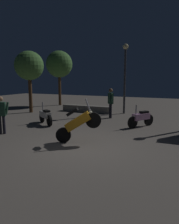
{
  "coord_description": "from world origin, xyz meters",
  "views": [
    {
      "loc": [
        2.92,
        -6.23,
        2.32
      ],
      "look_at": [
        -0.45,
        1.29,
        1.0
      ],
      "focal_mm": 33.5,
      "sensor_mm": 36.0,
      "label": 1
    }
  ],
  "objects_px": {
    "streetlamp_near": "(125,69)",
    "person_rider_beside": "(111,100)",
    "motorcycle_white_parked_left": "(45,116)",
    "motorcycle_pink_parked_right": "(141,118)",
    "person_bystander_far": "(1,112)",
    "motorcycle_orange_foreground": "(78,123)"
  },
  "relations": [
    {
      "from": "motorcycle_white_parked_left",
      "to": "person_rider_beside",
      "type": "xyz_separation_m",
      "value": [
        2.49,
        3.02,
        0.62
      ]
    },
    {
      "from": "person_rider_beside",
      "to": "motorcycle_pink_parked_right",
      "type": "bearing_deg",
      "value": -73.44
    },
    {
      "from": "person_bystander_far",
      "to": "motorcycle_white_parked_left",
      "type": "bearing_deg",
      "value": 133.11
    },
    {
      "from": "person_rider_beside",
      "to": "motorcycle_white_parked_left",
      "type": "bearing_deg",
      "value": -165.34
    },
    {
      "from": "motorcycle_pink_parked_right",
      "to": "person_bystander_far",
      "type": "bearing_deg",
      "value": -21.09
    },
    {
      "from": "motorcycle_pink_parked_right",
      "to": "person_rider_beside",
      "type": "height_order",
      "value": "person_rider_beside"
    },
    {
      "from": "person_bystander_far",
      "to": "streetlamp_near",
      "type": "bearing_deg",
      "value": 121.55
    },
    {
      "from": "streetlamp_near",
      "to": "person_rider_beside",
      "type": "bearing_deg",
      "value": -99.01
    },
    {
      "from": "motorcycle_pink_parked_right",
      "to": "streetlamp_near",
      "type": "bearing_deg",
      "value": -120.48
    },
    {
      "from": "motorcycle_orange_foreground",
      "to": "motorcycle_pink_parked_right",
      "type": "distance_m",
      "value": 3.91
    },
    {
      "from": "person_rider_beside",
      "to": "streetlamp_near",
      "type": "distance_m",
      "value": 2.71
    },
    {
      "from": "motorcycle_white_parked_left",
      "to": "person_bystander_far",
      "type": "bearing_deg",
      "value": 111.21
    },
    {
      "from": "motorcycle_orange_foreground",
      "to": "streetlamp_near",
      "type": "xyz_separation_m",
      "value": [
        -0.19,
        7.12,
        2.17
      ]
    },
    {
      "from": "person_rider_beside",
      "to": "streetlamp_near",
      "type": "bearing_deg",
      "value": 45.12
    },
    {
      "from": "motorcycle_white_parked_left",
      "to": "streetlamp_near",
      "type": "bearing_deg",
      "value": -85.14
    },
    {
      "from": "motorcycle_orange_foreground",
      "to": "person_rider_beside",
      "type": "distance_m",
      "value": 5.2
    },
    {
      "from": "motorcycle_pink_parked_right",
      "to": "streetlamp_near",
      "type": "distance_m",
      "value": 4.69
    },
    {
      "from": "streetlamp_near",
      "to": "motorcycle_orange_foreground",
      "type": "bearing_deg",
      "value": -88.47
    },
    {
      "from": "motorcycle_white_parked_left",
      "to": "streetlamp_near",
      "type": "relative_size",
      "value": 0.32
    },
    {
      "from": "streetlamp_near",
      "to": "person_bystander_far",
      "type": "bearing_deg",
      "value": -114.58
    },
    {
      "from": "motorcycle_white_parked_left",
      "to": "motorcycle_pink_parked_right",
      "type": "height_order",
      "value": "same"
    },
    {
      "from": "person_rider_beside",
      "to": "person_bystander_far",
      "type": "bearing_deg",
      "value": -155.4
    }
  ]
}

